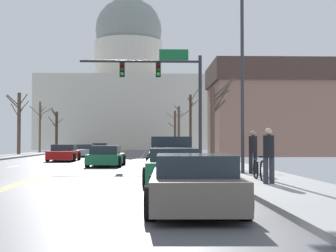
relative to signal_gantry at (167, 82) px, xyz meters
The scene contains 22 objects.
ground 17.22m from the signal_gantry, 109.44° to the right, with size 20.00×180.00×0.20m.
signal_gantry is the anchor object (origin of this frame).
street_lamp_right 11.81m from the signal_gantry, 78.04° to the right, with size 2.30×0.24×7.80m.
capitol_building 59.48m from the signal_gantry, 95.28° to the left, with size 31.27×18.20×30.81m.
sedan_near_00 6.77m from the signal_gantry, 139.19° to the right, with size 2.09×4.41×1.19m.
pickup_truck_near_01 9.69m from the signal_gantry, 90.44° to the right, with size 2.35×5.32×1.66m.
sedan_near_02 15.57m from the signal_gantry, 90.84° to the right, with size 2.10×4.45×1.21m.
sedan_near_03 21.63m from the signal_gantry, 90.24° to the right, with size 2.04×4.65×1.17m.
sedan_oncoming_00 9.93m from the signal_gantry, 148.84° to the left, with size 2.13×4.48×1.21m.
sedan_oncoming_01 16.93m from the signal_gantry, 117.01° to the left, with size 2.09×4.68×1.15m.
sedan_oncoming_02 26.39m from the signal_gantry, 105.76° to the left, with size 2.08×4.52×1.24m.
flank_building_01 20.42m from the signal_gantry, 57.52° to the left, with size 12.16×9.82×9.23m.
bare_tree_00 22.05m from the signal_gantry, 81.55° to the left, with size 1.07×2.38×7.01m.
bare_tree_01 30.16m from the signal_gantry, 118.36° to the left, with size 2.82×1.82×6.02m.
bare_tree_02 39.53m from the signal_gantry, 86.60° to the left, with size 2.10×1.72×5.78m.
bare_tree_04 5.67m from the signal_gantry, 60.00° to the right, with size 1.41×1.65×4.90m.
bare_tree_05 37.68m from the signal_gantry, 111.89° to the left, with size 2.14×2.65×5.73m.
bare_tree_06 34.70m from the signal_gantry, 85.60° to the left, with size 2.16×1.24×6.24m.
bare_tree_07 23.17m from the signal_gantry, 128.80° to the left, with size 2.23×2.06×6.22m.
pedestrian_00 17.25m from the signal_gantry, 80.99° to the right, with size 0.35×0.34×1.70m.
pedestrian_01 12.99m from the signal_gantry, 75.39° to the right, with size 0.35×0.34×1.73m.
bicycle_parked 16.04m from the signal_gantry, 80.06° to the right, with size 0.12×1.77×0.85m.
Camera 1 is at (4.50, -15.83, 1.44)m, focal length 51.77 mm.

